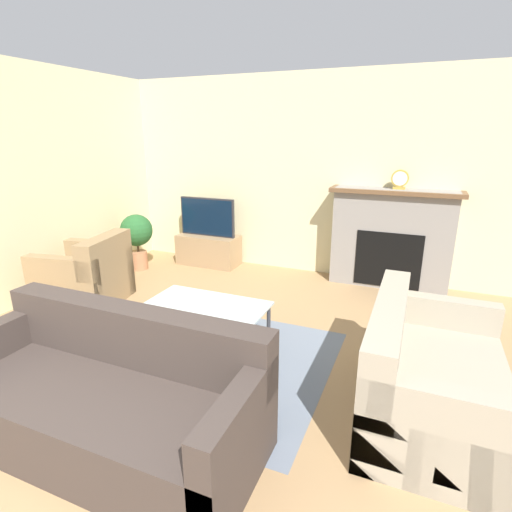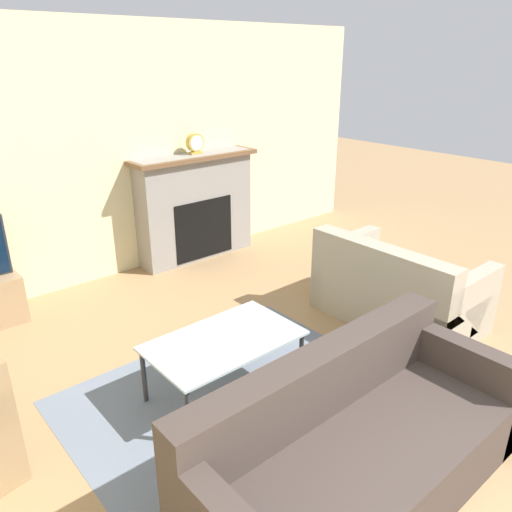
% 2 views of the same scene
% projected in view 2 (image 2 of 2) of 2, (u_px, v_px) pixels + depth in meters
% --- Properties ---
extents(wall_back, '(8.11, 0.06, 2.70)m').
position_uv_depth(wall_back, '(74.00, 159.00, 5.08)').
color(wall_back, beige).
rests_on(wall_back, ground_plane).
extents(area_rug, '(2.29, 1.85, 0.00)m').
position_uv_depth(area_rug, '(236.00, 399.00, 3.65)').
color(area_rug, slate).
rests_on(area_rug, ground_plane).
extents(fireplace, '(1.58, 0.39, 1.27)m').
position_uv_depth(fireplace, '(196.00, 205.00, 5.99)').
color(fireplace, gray).
rests_on(fireplace, ground_plane).
extents(couch_sectional, '(2.03, 0.85, 0.82)m').
position_uv_depth(couch_sectional, '(354.00, 452.00, 2.77)').
color(couch_sectional, '#3D332D').
rests_on(couch_sectional, ground_plane).
extents(couch_loveseat, '(0.89, 1.44, 0.82)m').
position_uv_depth(couch_loveseat, '(397.00, 292.00, 4.63)').
color(couch_loveseat, '#9E937F').
rests_on(couch_loveseat, ground_plane).
extents(coffee_table, '(1.09, 0.65, 0.45)m').
position_uv_depth(coffee_table, '(224.00, 344.00, 3.59)').
color(coffee_table, '#333338').
rests_on(coffee_table, ground_plane).
extents(mantel_clock, '(0.21, 0.07, 0.24)m').
position_uv_depth(mantel_clock, '(195.00, 143.00, 5.74)').
color(mantel_clock, '#B79338').
rests_on(mantel_clock, fireplace).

